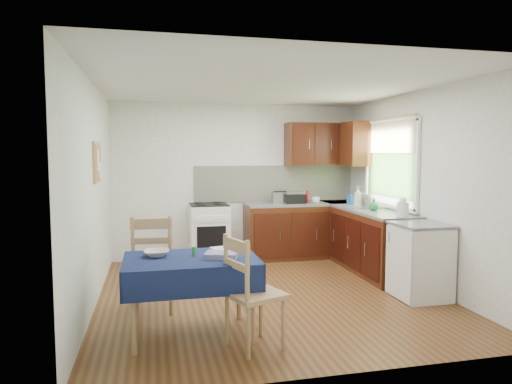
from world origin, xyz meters
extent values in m
plane|color=#4F2915|center=(0.00, 0.00, 0.00)|extent=(4.20, 4.20, 0.00)
cube|color=silver|center=(0.00, 0.00, 2.50)|extent=(4.00, 4.20, 0.02)
cube|color=silver|center=(0.00, 2.10, 1.25)|extent=(4.00, 0.02, 2.50)
cube|color=silver|center=(0.00, -2.10, 1.25)|extent=(4.00, 0.02, 2.50)
cube|color=silver|center=(-2.00, 0.00, 1.25)|extent=(0.02, 4.20, 2.50)
cube|color=silver|center=(2.00, 0.00, 1.25)|extent=(0.02, 4.20, 2.50)
cube|color=#321D08|center=(1.05, 1.80, 0.43)|extent=(1.90, 0.60, 0.86)
cube|color=#321D08|center=(1.70, 0.65, 0.43)|extent=(0.60, 1.70, 0.86)
cube|color=slate|center=(1.05, 1.80, 0.88)|extent=(1.90, 0.60, 0.04)
cube|color=slate|center=(1.70, 0.65, 0.88)|extent=(0.60, 1.70, 0.04)
cube|color=slate|center=(1.70, 1.80, 0.88)|extent=(0.60, 0.60, 0.04)
cube|color=#F2E9CD|center=(0.65, 2.08, 1.20)|extent=(2.70, 0.02, 0.60)
cube|color=#321D08|center=(1.40, 1.93, 1.85)|extent=(1.20, 0.35, 0.70)
cube|color=#321D08|center=(1.82, 1.50, 1.85)|extent=(0.35, 0.50, 0.70)
cube|color=white|center=(-0.50, 1.80, 0.45)|extent=(0.60, 0.60, 0.90)
cube|color=black|center=(-0.50, 1.80, 0.91)|extent=(0.58, 0.58, 0.02)
cube|color=black|center=(-0.50, 1.50, 0.45)|extent=(0.44, 0.01, 0.32)
cube|color=#2D4E20|center=(1.99, 0.70, 1.50)|extent=(0.01, 1.40, 0.85)
cube|color=white|center=(1.97, 0.70, 2.15)|extent=(0.04, 1.48, 0.06)
cube|color=white|center=(1.97, 0.70, 0.95)|extent=(0.04, 1.48, 0.06)
cube|color=tan|center=(1.96, 0.70, 1.93)|extent=(0.02, 1.36, 0.44)
cube|color=white|center=(1.70, -0.55, 0.42)|extent=(0.55, 0.58, 0.85)
cube|color=slate|center=(1.70, -0.55, 0.87)|extent=(0.58, 0.60, 0.03)
cube|color=#A58252|center=(-1.98, 0.30, 1.60)|extent=(0.02, 0.62, 0.47)
cube|color=#AF7849|center=(-1.96, 0.30, 1.60)|extent=(0.01, 0.56, 0.41)
cube|color=white|center=(-1.95, 0.22, 1.62)|extent=(0.00, 0.18, 0.24)
cube|color=white|center=(-1.95, 0.42, 1.50)|extent=(0.00, 0.15, 0.20)
cube|color=#0F183F|center=(-1.02, -1.07, 0.72)|extent=(1.18, 0.79, 0.03)
cube|color=#0F183F|center=(-1.02, -1.47, 0.61)|extent=(1.22, 0.02, 0.26)
cube|color=#0F183F|center=(-1.02, -0.66, 0.61)|extent=(1.22, 0.02, 0.26)
cube|color=#0F183F|center=(-1.62, -1.07, 0.61)|extent=(0.02, 0.83, 0.26)
cube|color=#0F183F|center=(-0.42, -1.07, 0.61)|extent=(0.02, 0.83, 0.26)
cylinder|color=#A58252|center=(-1.53, -1.38, 0.35)|extent=(0.05, 0.05, 0.71)
cylinder|color=#A58252|center=(-0.51, -1.38, 0.35)|extent=(0.05, 0.05, 0.71)
cylinder|color=#A58252|center=(-1.53, -0.75, 0.35)|extent=(0.05, 0.05, 0.71)
cylinder|color=#A58252|center=(-0.51, -0.75, 0.35)|extent=(0.05, 0.05, 0.71)
cube|color=#A58252|center=(-1.36, -0.27, 0.50)|extent=(0.50, 0.50, 0.04)
cube|color=#A58252|center=(-1.37, -0.47, 0.89)|extent=(0.42, 0.07, 0.33)
cylinder|color=#A58252|center=(-1.16, -0.10, 0.25)|extent=(0.04, 0.04, 0.50)
cylinder|color=#A58252|center=(-1.53, -0.07, 0.25)|extent=(0.04, 0.04, 0.50)
cylinder|color=#A58252|center=(-1.18, -0.48, 0.25)|extent=(0.04, 0.04, 0.50)
cylinder|color=#A58252|center=(-1.56, -0.45, 0.25)|extent=(0.04, 0.04, 0.50)
cube|color=#A58252|center=(-0.50, -1.46, 0.47)|extent=(0.57, 0.57, 0.04)
cube|color=#A58252|center=(-0.67, -1.52, 0.84)|extent=(0.17, 0.39, 0.32)
cylinder|color=#A58252|center=(-0.27, -1.56, 0.24)|extent=(0.04, 0.04, 0.47)
cylinder|color=#A58252|center=(-0.39, -1.23, 0.24)|extent=(0.04, 0.04, 0.47)
cylinder|color=#A58252|center=(-0.60, -1.69, 0.24)|extent=(0.04, 0.04, 0.47)
cylinder|color=#A58252|center=(-0.73, -1.35, 0.24)|extent=(0.04, 0.04, 0.47)
cube|color=#B0AFB4|center=(0.65, 1.80, 0.99)|extent=(0.26, 0.16, 0.18)
cube|color=black|center=(0.65, 1.80, 1.09)|extent=(0.22, 0.02, 0.02)
cube|color=black|center=(0.87, 1.75, 0.97)|extent=(0.32, 0.28, 0.15)
cube|color=#B0AFB4|center=(0.87, 1.75, 1.07)|extent=(0.32, 0.28, 0.03)
cylinder|color=red|center=(1.09, 1.73, 1.00)|extent=(0.05, 0.05, 0.20)
cube|color=yellow|center=(0.90, 1.89, 0.98)|extent=(0.13, 0.09, 0.16)
cube|color=gray|center=(1.71, 0.92, 0.91)|extent=(0.46, 0.35, 0.02)
cylinder|color=white|center=(1.71, 0.92, 1.01)|extent=(0.06, 0.22, 0.22)
cylinder|color=white|center=(1.74, -0.07, 0.99)|extent=(0.15, 0.15, 0.18)
sphere|color=white|center=(1.74, -0.07, 1.10)|extent=(0.09, 0.09, 0.09)
imported|color=white|center=(1.21, 1.66, 0.95)|extent=(0.16, 0.16, 0.10)
imported|color=white|center=(1.60, 0.94, 1.06)|extent=(0.17, 0.17, 0.31)
imported|color=#1D5BAD|center=(1.70, 1.40, 1.00)|extent=(0.12, 0.12, 0.21)
imported|color=#23813E|center=(1.69, 0.61, 0.98)|extent=(0.17, 0.17, 0.17)
imported|color=beige|center=(-1.33, -0.94, 0.77)|extent=(0.24, 0.24, 0.06)
imported|color=white|center=(-0.78, -0.81, 0.75)|extent=(0.20, 0.24, 0.02)
cylinder|color=green|center=(-0.98, -0.99, 0.78)|extent=(0.04, 0.04, 0.09)
cube|color=navy|center=(-0.74, -1.14, 0.77)|extent=(0.35, 0.30, 0.05)
camera|label=1|loc=(-1.35, -5.25, 1.70)|focal=32.00mm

